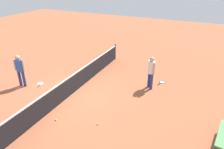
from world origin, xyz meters
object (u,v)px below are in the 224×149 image
object	(u,v)px
courtside_bench	(224,135)
tennis_racket_far_player	(40,84)
tennis_ball_by_net	(98,124)
player_far_side	(20,68)
tennis_ball_midcourt	(56,120)
tennis_racket_near_player	(162,82)
player_near_side	(151,70)

from	to	relation	value
courtside_bench	tennis_racket_far_player	bearing A→B (deg)	85.77
tennis_ball_by_net	player_far_side	bearing A→B (deg)	78.41
player_far_side	tennis_ball_midcourt	bearing A→B (deg)	-114.37
tennis_racket_near_player	tennis_racket_far_player	world-z (taller)	same
tennis_ball_midcourt	courtside_bench	world-z (taller)	courtside_bench
courtside_bench	player_near_side	bearing A→B (deg)	50.60
tennis_ball_midcourt	courtside_bench	xyz separation A→B (m)	(1.41, -5.98, 0.38)
player_near_side	tennis_ball_by_net	bearing A→B (deg)	164.34
tennis_racket_far_player	courtside_bench	distance (m)	8.73
player_near_side	tennis_racket_near_player	distance (m)	1.37
player_far_side	courtside_bench	bearing A→B (deg)	-90.69
tennis_racket_near_player	tennis_ball_midcourt	distance (m)	5.85
tennis_ball_by_net	tennis_ball_midcourt	size ratio (longest dim) A/B	1.00
tennis_racket_near_player	courtside_bench	world-z (taller)	courtside_bench
tennis_racket_far_player	tennis_ball_by_net	distance (m)	4.62
player_far_side	tennis_racket_near_player	bearing A→B (deg)	-61.91
player_far_side	tennis_ball_midcourt	xyz separation A→B (m)	(-1.52, -3.36, -0.98)
player_near_side	tennis_ball_by_net	xyz separation A→B (m)	(-3.64, 1.02, -0.98)
courtside_bench	player_far_side	bearing A→B (deg)	89.31
player_far_side	tennis_racket_far_player	world-z (taller)	player_far_side
tennis_racket_far_player	tennis_ball_by_net	xyz separation A→B (m)	(-1.55, -4.35, 0.02)
player_far_side	tennis_ball_by_net	size ratio (longest dim) A/B	25.76
player_far_side	courtside_bench	world-z (taller)	player_far_side
tennis_racket_far_player	tennis_ball_midcourt	world-z (taller)	tennis_ball_midcourt
tennis_racket_near_player	player_near_side	bearing A→B (deg)	151.93
tennis_racket_near_player	tennis_racket_far_player	bearing A→B (deg)	116.63
player_near_side	tennis_racket_far_player	world-z (taller)	player_near_side
tennis_racket_far_player	tennis_ball_midcourt	bearing A→B (deg)	-127.05
player_far_side	tennis_ball_by_net	xyz separation A→B (m)	(-1.02, -4.99, -0.98)
courtside_bench	tennis_ball_by_net	bearing A→B (deg)	101.84
courtside_bench	tennis_racket_near_player	bearing A→B (deg)	39.02
player_far_side	player_near_side	bearing A→B (deg)	-66.47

